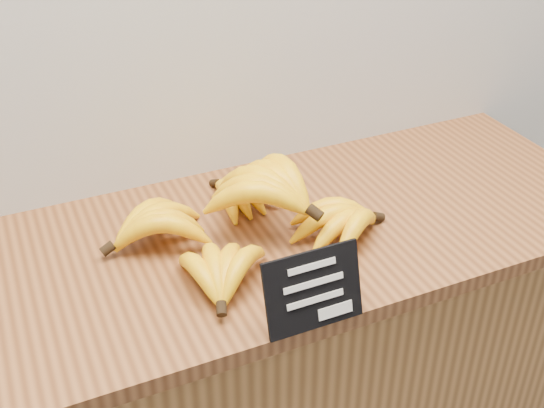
{
  "coord_description": "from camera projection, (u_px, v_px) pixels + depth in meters",
  "views": [
    {
      "loc": [
        -0.5,
        1.8,
        1.65
      ],
      "look_at": [
        -0.1,
        2.7,
        1.02
      ],
      "focal_mm": 45.0,
      "sensor_mm": 36.0,
      "label": 1
    }
  ],
  "objects": [
    {
      "name": "chalkboard_sign",
      "position": [
        314.0,
        290.0,
        1.02
      ],
      "size": [
        0.16,
        0.04,
        0.12
      ],
      "primitive_type": "cube",
      "rotation": [
        -0.28,
        0.0,
        0.0
      ],
      "color": "black",
      "rests_on": "counter_top"
    },
    {
      "name": "banana_pile",
      "position": [
        242.0,
        216.0,
        1.21
      ],
      "size": [
        0.51,
        0.39,
        0.13
      ],
      "color": "yellow",
      "rests_on": "counter_top"
    },
    {
      "name": "counter_top",
      "position": [
        261.0,
        238.0,
        1.27
      ],
      "size": [
        1.42,
        0.54,
        0.03
      ],
      "primitive_type": "cube",
      "color": "brown",
      "rests_on": "counter"
    },
    {
      "name": "counter",
      "position": [
        263.0,
        408.0,
        1.52
      ],
      "size": [
        1.31,
        0.5,
        0.9
      ],
      "primitive_type": "cube",
      "color": "#A26B34",
      "rests_on": "ground"
    }
  ]
}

